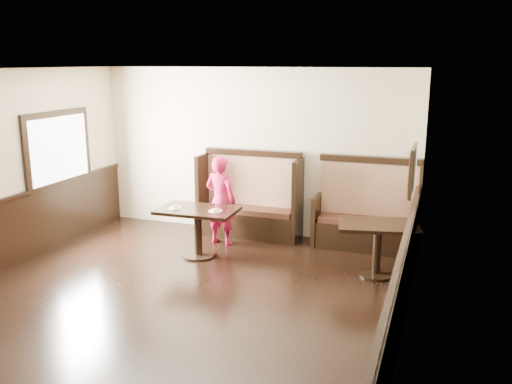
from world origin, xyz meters
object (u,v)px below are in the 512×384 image
at_px(booth_neighbor, 366,218).
at_px(table_main, 198,220).
at_px(child, 221,200).
at_px(booth_main, 251,205).
at_px(table_neighbor, 378,237).

bearing_deg(booth_neighbor, table_main, -151.84).
bearing_deg(child, booth_main, -107.44).
xyz_separation_m(table_main, child, (0.09, 0.66, 0.15)).
distance_m(booth_main, booth_neighbor, 1.95).
xyz_separation_m(table_main, table_neighbor, (2.64, 0.14, -0.02)).
distance_m(booth_main, child, 0.69).
height_order(booth_main, table_neighbor, booth_main).
bearing_deg(booth_neighbor, booth_main, 179.95).
bearing_deg(booth_neighbor, child, -165.24).
xyz_separation_m(booth_neighbor, table_neighbor, (0.31, -1.11, 0.07)).
relative_size(booth_neighbor, table_main, 1.38).
height_order(table_main, table_neighbor, table_main).
bearing_deg(table_main, child, 80.32).
relative_size(booth_main, table_main, 1.47).
distance_m(booth_main, table_neighbor, 2.52).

